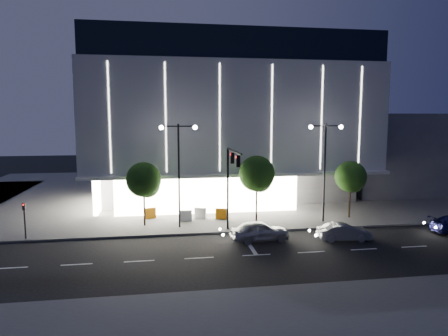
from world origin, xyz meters
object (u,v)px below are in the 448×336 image
barrier_b (200,213)px  car_lead (260,231)px  traffic_mast (231,174)px  ped_signal_far (24,217)px  tree_right (351,178)px  barrier_d (186,216)px  barrier_c (221,214)px  street_lamp_west (179,160)px  tree_mid (257,176)px  car_second (344,232)px  tree_left (144,182)px  barrier_a (150,213)px  street_lamp_east (325,158)px

barrier_b → car_lead: bearing=-38.2°
traffic_mast → ped_signal_far: (-16.00, 1.16, -3.14)m
ped_signal_far → tree_right: 28.21m
barrier_d → ped_signal_far: bearing=-166.8°
barrier_c → street_lamp_west: bearing=-134.9°
tree_mid → barrier_c: tree_mid is taller
car_second → barrier_d: size_ratio=3.68×
tree_mid → car_second: bearing=-48.9°
car_second → tree_mid: bearing=45.8°
traffic_mast → ped_signal_far: 16.35m
car_lead → barrier_b: bearing=22.8°
ped_signal_far → barrier_b: size_ratio=2.73×
traffic_mast → tree_left: traffic_mast is taller
ped_signal_far → tree_right: (28.03, 2.52, 2.00)m
traffic_mast → tree_right: 12.63m
barrier_a → tree_left: bearing=-115.0°
street_lamp_east → tree_right: bearing=18.6°
ped_signal_far → barrier_a: size_ratio=2.73×
street_lamp_east → barrier_a: size_ratio=8.18×
tree_left → car_lead: tree_left is taller
barrier_b → barrier_d: (-1.41, -0.81, 0.00)m
barrier_c → ped_signal_far: bearing=-151.0°
street_lamp_west → barrier_b: size_ratio=8.18×
traffic_mast → barrier_a: traffic_mast is taller
street_lamp_east → barrier_c: (-9.03, 2.23, -5.31)m
street_lamp_east → car_second: bearing=-95.4°
ped_signal_far → barrier_a: bearing=27.9°
street_lamp_west → barrier_c: size_ratio=8.18×
ped_signal_far → street_lamp_east: bearing=3.4°
traffic_mast → car_second: bearing=-17.0°
car_lead → barrier_d: 8.30m
car_second → street_lamp_west: bearing=71.9°
tree_right → street_lamp_east: bearing=-161.4°
street_lamp_west → barrier_a: size_ratio=8.18×
barrier_b → ped_signal_far: bearing=-140.2°
street_lamp_west → street_lamp_east: same height
tree_left → barrier_c: tree_left is taller
traffic_mast → tree_mid: bearing=50.6°
street_lamp_east → car_lead: 9.74m
street_lamp_east → barrier_d: (-12.36, 1.97, -5.31)m
street_lamp_east → barrier_b: (-10.95, 2.78, -5.31)m
street_lamp_east → car_lead: size_ratio=1.96×
barrier_a → barrier_d: same height
street_lamp_west → car_lead: street_lamp_west is taller
traffic_mast → barrier_a: bearing=137.1°
car_lead → street_lamp_west: bearing=47.8°
traffic_mast → barrier_b: (-1.95, 5.44, -4.38)m
tree_mid → barrier_b: tree_mid is taller
street_lamp_west → tree_mid: bearing=8.3°
car_lead → barrier_d: car_lead is taller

